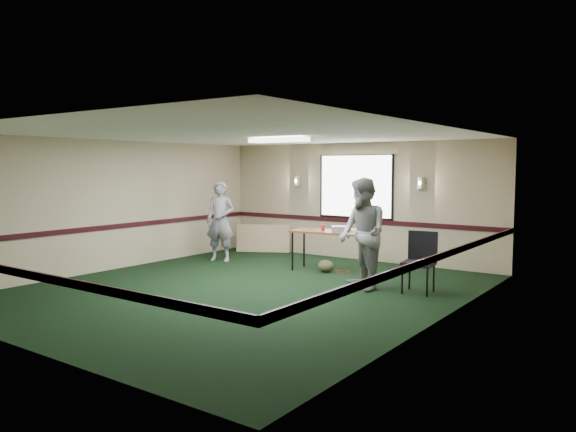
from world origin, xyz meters
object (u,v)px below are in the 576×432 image
Objects in this scene: conference_chair at (420,257)px; person_left at (220,221)px; person_right at (363,234)px; folding_table at (332,234)px; projector at (340,229)px.

person_left is (-4.95, 0.37, 0.31)m from conference_chair.
conference_chair is 1.05m from person_right.
folding_table is 0.89× the size of person_right.
projector is (0.20, -0.02, 0.12)m from folding_table.
folding_table is at bearing 141.91° from projector.
folding_table is at bearing 155.24° from conference_chair.
projector is 0.17× the size of person_right.
person_right reaches higher than person_left.
person_right reaches higher than projector.
person_left is at bearing -154.53° from person_right.
person_left is at bearing 168.93° from conference_chair.
conference_chair is 0.53× the size of person_right.
projector is 2.97m from person_left.
projector is at bearing -15.11° from person_left.
folding_table is 0.96× the size of person_left.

